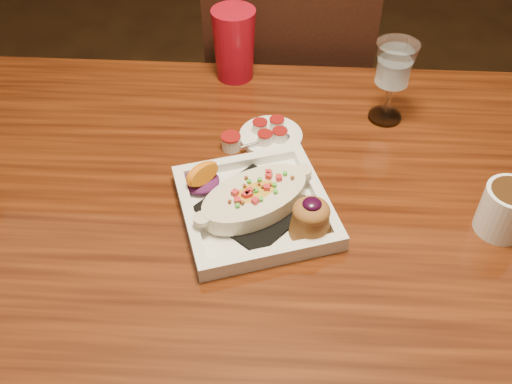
# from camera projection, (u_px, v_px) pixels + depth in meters

# --- Properties ---
(table) EXTENTS (1.50, 0.90, 0.75)m
(table) POSITION_uv_depth(u_px,v_px,m) (282.00, 242.00, 1.05)
(table) COLOR maroon
(table) RESTS_ON floor
(chair_far) EXTENTS (0.42, 0.42, 0.93)m
(chair_far) POSITION_uv_depth(u_px,v_px,m) (286.00, 106.00, 1.60)
(chair_far) COLOR black
(chair_far) RESTS_ON floor
(plate) EXTENTS (0.31, 0.31, 0.08)m
(plate) POSITION_uv_depth(u_px,v_px,m) (260.00, 204.00, 0.95)
(plate) COLOR white
(plate) RESTS_ON table
(coffee_mug) EXTENTS (0.12, 0.08, 0.09)m
(coffee_mug) POSITION_uv_depth(u_px,v_px,m) (508.00, 208.00, 0.91)
(coffee_mug) COLOR white
(coffee_mug) RESTS_ON table
(goblet) EXTENTS (0.08, 0.08, 0.17)m
(goblet) POSITION_uv_depth(u_px,v_px,m) (394.00, 68.00, 1.08)
(goblet) COLOR silver
(goblet) RESTS_ON table
(saucer) EXTENTS (0.12, 0.12, 0.08)m
(saucer) POSITION_uv_depth(u_px,v_px,m) (270.00, 135.00, 1.11)
(saucer) COLOR white
(saucer) RESTS_ON table
(creamer_loose) EXTENTS (0.04, 0.04, 0.03)m
(creamer_loose) POSITION_uv_depth(u_px,v_px,m) (231.00, 142.00, 1.08)
(creamer_loose) COLOR white
(creamer_loose) RESTS_ON table
(red_tumbler) EXTENTS (0.09, 0.09, 0.16)m
(red_tumbler) POSITION_uv_depth(u_px,v_px,m) (234.00, 45.00, 1.22)
(red_tumbler) COLOR #A50B1D
(red_tumbler) RESTS_ON table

